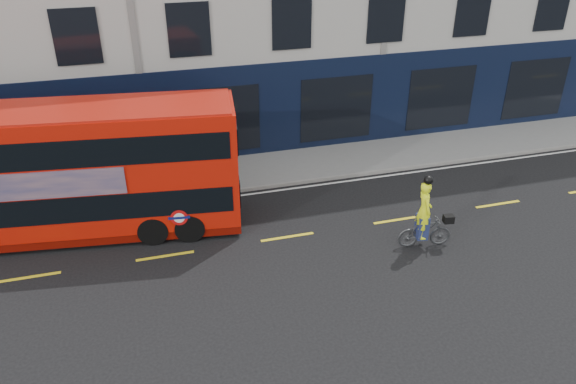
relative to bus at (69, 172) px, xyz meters
name	(u,v)px	position (x,y,z in m)	size (l,w,h in m)	color
ground	(170,285)	(2.60, -3.74, -2.23)	(120.00, 120.00, 0.00)	black
pavement	(154,183)	(2.60, 2.76, -2.17)	(60.00, 3.00, 0.12)	gray
kerb	(157,201)	(2.60, 1.26, -2.17)	(60.00, 0.12, 0.13)	gray
road_edge_line	(157,207)	(2.60, 0.96, -2.23)	(58.00, 0.10, 0.01)	silver
lane_dashes	(165,256)	(2.60, -2.24, -2.23)	(58.00, 0.12, 0.01)	yellow
bus	(69,172)	(0.00, 0.00, 0.00)	(11.01, 3.79, 4.35)	red
cyclist	(425,223)	(10.64, -3.91, -1.35)	(1.80, 0.78, 2.55)	#404244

